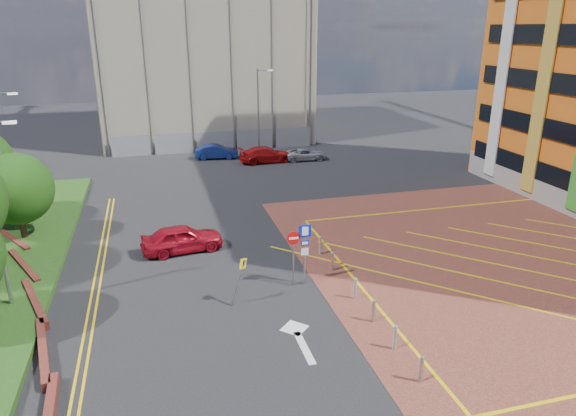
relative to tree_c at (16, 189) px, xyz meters
name	(u,v)px	position (x,y,z in m)	size (l,w,h in m)	color
ground	(300,295)	(13.50, -10.00, -3.19)	(140.00, 140.00, 0.00)	black
forecourt	(554,261)	(27.50, -10.00, -3.18)	(26.00, 26.00, 0.02)	brown
retaining_wall	(30,303)	(1.70, -8.00, -2.99)	(6.06, 20.33, 0.40)	maroon
tree_c	(16,189)	(0.00, 0.00, 0.00)	(4.00, 4.00, 4.90)	#3D2B1C
lamp_left_far	(2,156)	(-0.92, 2.00, 1.47)	(1.53, 0.16, 8.00)	#9EA0A8
lamp_back	(259,108)	(17.58, 18.00, 1.17)	(1.53, 0.16, 8.00)	#9EA0A8
sign_cluster	(301,247)	(13.80, -9.02, -1.24)	(1.17, 0.12, 3.20)	#9EA0A8
warning_sign	(240,276)	(10.72, -10.16, -1.76)	(0.80, 0.43, 2.24)	#9EA0A8
bollard_row	(361,297)	(15.80, -11.67, -2.72)	(0.14, 11.14, 0.90)	#9EA0A8
construction_building	(199,33)	(13.50, 30.00, 7.81)	(21.20, 19.20, 22.00)	gray
construction_fence	(225,141)	(14.50, 20.00, -2.19)	(21.60, 0.06, 2.00)	gray
car_red_left	(182,238)	(8.64, -3.60, -2.45)	(1.77, 4.39, 1.50)	#A60E1D
car_blue_back	(216,152)	(13.23, 16.99, -2.54)	(1.39, 3.99, 1.31)	navy
car_red_back	(266,155)	(17.41, 14.46, -2.48)	(1.98, 4.88, 1.42)	#AE0E0F
car_silver_back	(305,154)	(21.10, 14.32, -2.65)	(1.80, 3.91, 1.09)	#AEAEB5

